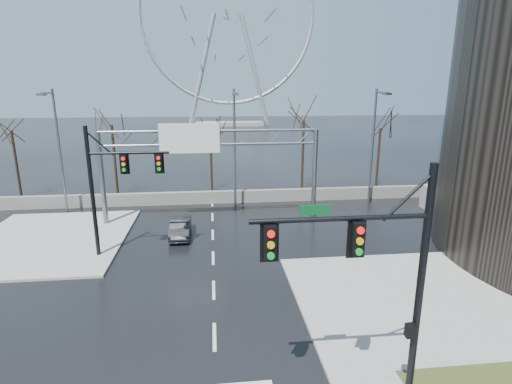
{
  "coord_description": "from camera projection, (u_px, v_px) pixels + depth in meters",
  "views": [
    {
      "loc": [
        0.12,
        -14.7,
        10.12
      ],
      "look_at": [
        2.68,
        8.37,
        4.0
      ],
      "focal_mm": 28.0,
      "sensor_mm": 36.0,
      "label": 1
    }
  ],
  "objects": [
    {
      "name": "tree_far_left",
      "position": [
        12.0,
        138.0,
        36.42
      ],
      "size": [
        3.5,
        3.5,
        7.0
      ],
      "color": "black",
      "rests_on": "ground"
    },
    {
      "name": "tree_center",
      "position": [
        211.0,
        139.0,
        38.92
      ],
      "size": [
        3.25,
        3.25,
        6.5
      ],
      "color": "black",
      "rests_on": "ground"
    },
    {
      "name": "signal_mast_near",
      "position": [
        381.0,
        265.0,
        12.12
      ],
      "size": [
        5.52,
        0.41,
        8.0
      ],
      "color": "black",
      "rests_on": "ground"
    },
    {
      "name": "streetlight_right",
      "position": [
        375.0,
        138.0,
        34.14
      ],
      "size": [
        0.5,
        2.55,
        10.0
      ],
      "color": "slate",
      "rests_on": "ground"
    },
    {
      "name": "sign_gantry",
      "position": [
        206.0,
        155.0,
        29.71
      ],
      "size": [
        16.36,
        0.4,
        7.6
      ],
      "color": "slate",
      "rests_on": "ground"
    },
    {
      "name": "ground",
      "position": [
        214.0,
        337.0,
        16.69
      ],
      "size": [
        260.0,
        260.0,
        0.0
      ],
      "primitive_type": "plane",
      "color": "black",
      "rests_on": "ground"
    },
    {
      "name": "streetlight_mid",
      "position": [
        235.0,
        140.0,
        32.86
      ],
      "size": [
        0.5,
        2.55,
        10.0
      ],
      "color": "slate",
      "rests_on": "ground"
    },
    {
      "name": "car",
      "position": [
        180.0,
        227.0,
        27.82
      ],
      "size": [
        1.37,
        3.88,
        1.28
      ],
      "primitive_type": "imported",
      "rotation": [
        0.0,
        0.0,
        0.0
      ],
      "color": "black",
      "rests_on": "ground"
    },
    {
      "name": "tree_left",
      "position": [
        112.0,
        133.0,
        36.8
      ],
      "size": [
        3.75,
        3.75,
        7.5
      ],
      "color": "black",
      "rests_on": "ground"
    },
    {
      "name": "tree_far_right",
      "position": [
        380.0,
        135.0,
        40.19
      ],
      "size": [
        3.4,
        3.4,
        6.8
      ],
      "color": "black",
      "rests_on": "ground"
    },
    {
      "name": "signal_mast_far",
      "position": [
        111.0,
        180.0,
        23.45
      ],
      "size": [
        4.72,
        0.41,
        8.0
      ],
      "color": "black",
      "rests_on": "ground"
    },
    {
      "name": "ferris_wheel",
      "position": [
        228.0,
        22.0,
        101.87
      ],
      "size": [
        45.0,
        6.0,
        50.91
      ],
      "color": "gray",
      "rests_on": "ground"
    },
    {
      "name": "tree_right",
      "position": [
        304.0,
        129.0,
        38.66
      ],
      "size": [
        3.9,
        3.9,
        7.8
      ],
      "color": "black",
      "rests_on": "ground"
    },
    {
      "name": "barrier_wall",
      "position": [
        212.0,
        197.0,
        35.78
      ],
      "size": [
        52.0,
        0.5,
        1.1
      ],
      "primitive_type": "cube",
      "color": "slate",
      "rests_on": "ground"
    },
    {
      "name": "sidewalk_far",
      "position": [
        50.0,
        240.0,
        27.04
      ],
      "size": [
        10.0,
        12.0,
        0.15
      ],
      "primitive_type": "cube",
      "color": "gray",
      "rests_on": "ground"
    },
    {
      "name": "sidewalk_right_ext",
      "position": [
        418.0,
        297.0,
        19.66
      ],
      "size": [
        12.0,
        10.0,
        0.15
      ],
      "primitive_type": "cube",
      "color": "gray",
      "rests_on": "ground"
    },
    {
      "name": "streetlight_left",
      "position": [
        57.0,
        143.0,
        31.37
      ],
      "size": [
        0.5,
        2.55,
        10.0
      ],
      "color": "slate",
      "rests_on": "ground"
    }
  ]
}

